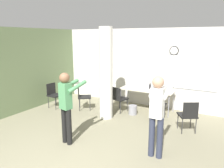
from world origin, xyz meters
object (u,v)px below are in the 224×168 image
object	(u,v)px
person_playing_side	(157,110)
person_playing_front	(67,103)
folding_table	(147,91)
chair_table_left	(119,97)
chair_by_left_wall	(54,94)
chair_mid_room	(188,114)
chair_near_pillar	(82,95)
chair_table_right	(157,103)
bottle_on_table	(150,87)

from	to	relation	value
person_playing_side	person_playing_front	bearing A→B (deg)	-167.51
folding_table	chair_table_left	distance (m)	1.00
chair_table_left	person_playing_side	size ratio (longest dim) A/B	0.50
chair_by_left_wall	chair_mid_room	world-z (taller)	same
folding_table	person_playing_front	distance (m)	3.28
chair_mid_room	chair_near_pillar	xyz separation A→B (m)	(-3.58, 0.15, 0.00)
folding_table	chair_near_pillar	distance (m)	2.23
chair_near_pillar	chair_table_right	bearing A→B (deg)	7.89
chair_mid_room	person_playing_front	world-z (taller)	person_playing_front
chair_near_pillar	person_playing_front	bearing A→B (deg)	-61.23
chair_mid_room	person_playing_side	xyz separation A→B (m)	(-0.36, -1.57, 0.52)
chair_table_right	chair_by_left_wall	size ratio (longest dim) A/B	1.00
chair_table_left	chair_mid_room	size ratio (longest dim) A/B	1.00
person_playing_front	chair_mid_room	bearing A→B (deg)	40.17
folding_table	chair_mid_room	world-z (taller)	chair_mid_room
chair_table_left	chair_by_left_wall	world-z (taller)	same
folding_table	chair_table_right	world-z (taller)	chair_table_right
chair_by_left_wall	person_playing_front	bearing A→B (deg)	-39.79
chair_by_left_wall	person_playing_side	world-z (taller)	person_playing_side
chair_table_left	person_playing_front	bearing A→B (deg)	-90.62
chair_table_right	chair_near_pillar	world-z (taller)	same
folding_table	chair_table_right	size ratio (longest dim) A/B	2.09
chair_mid_room	chair_by_left_wall	bearing A→B (deg)	-178.05
chair_mid_room	chair_near_pillar	bearing A→B (deg)	177.53
chair_near_pillar	person_playing_side	world-z (taller)	person_playing_side
chair_by_left_wall	chair_near_pillar	world-z (taller)	same
chair_near_pillar	folding_table	bearing A→B (deg)	26.56
chair_table_left	chair_table_right	world-z (taller)	same
folding_table	person_playing_side	bearing A→B (deg)	-65.60
person_playing_side	person_playing_front	size ratio (longest dim) A/B	1.02
chair_by_left_wall	chair_table_left	bearing A→B (deg)	17.06
folding_table	chair_near_pillar	size ratio (longest dim) A/B	2.09
chair_table_left	person_playing_side	bearing A→B (deg)	-46.42
bottle_on_table	chair_table_right	xyz separation A→B (m)	(0.50, -0.72, -0.33)
chair_table_left	person_playing_front	xyz separation A→B (m)	(-0.03, -2.55, 0.50)
chair_table_right	chair_mid_room	bearing A→B (deg)	-26.79
chair_table_right	chair_mid_room	size ratio (longest dim) A/B	1.00
chair_table_left	chair_mid_room	xyz separation A→B (m)	(2.36, -0.54, 0.00)
chair_table_right	chair_near_pillar	bearing A→B (deg)	-172.11
folding_table	person_playing_front	world-z (taller)	person_playing_front
chair_table_right	person_playing_side	distance (m)	2.24
chair_mid_room	person_playing_side	world-z (taller)	person_playing_side
chair_table_left	chair_near_pillar	bearing A→B (deg)	-162.65
chair_mid_room	bottle_on_table	bearing A→B (deg)	140.93
chair_mid_room	chair_near_pillar	distance (m)	3.58
bottle_on_table	person_playing_front	world-z (taller)	person_playing_front
chair_by_left_wall	chair_mid_room	bearing A→B (deg)	1.95
chair_table_right	chair_mid_room	distance (m)	1.13
chair_mid_room	chair_table_right	bearing A→B (deg)	153.21
chair_mid_room	person_playing_front	size ratio (longest dim) A/B	0.51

